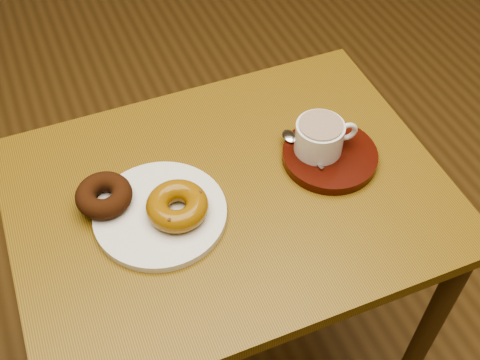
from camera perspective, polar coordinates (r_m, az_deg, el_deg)
name	(u,v)px	position (r m, az deg, el deg)	size (l,w,h in m)	color
cafe_table	(230,229)	(1.09, -0.97, -4.67)	(0.73, 0.55, 0.68)	brown
donut_plate	(160,214)	(0.98, -7.57, -3.19)	(0.21, 0.21, 0.01)	white
donut_cinnamon	(104,195)	(0.99, -12.78, -1.42)	(0.09, 0.09, 0.03)	#35190A
donut_caramel	(177,206)	(0.95, -5.97, -2.45)	(0.12, 0.12, 0.04)	#8B5D0F
saucer	(330,156)	(1.06, 8.50, 2.27)	(0.17, 0.17, 0.02)	#350D07
coffee_cup	(320,137)	(1.03, 7.61, 4.10)	(0.11, 0.08, 0.06)	white
teaspoon	(293,140)	(1.06, 5.04, 3.84)	(0.03, 0.11, 0.01)	silver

